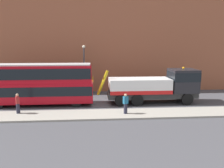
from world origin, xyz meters
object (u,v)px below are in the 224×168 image
recovery_tow_truck (157,86)px  double_decker_bus (36,83)px  street_lamp (84,65)px  pedestrian_onlooker (18,104)px  pedestrian_bystander (126,104)px

recovery_tow_truck → double_decker_bus: double_decker_bus is taller
street_lamp → double_decker_bus: bearing=-134.0°
recovery_tow_truck → pedestrian_onlooker: size_ratio=5.93×
recovery_tow_truck → pedestrian_bystander: (-3.73, -4.05, -0.77)m
pedestrian_onlooker → street_lamp: street_lamp is taller
recovery_tow_truck → street_lamp: 8.98m
pedestrian_bystander → recovery_tow_truck: bearing=-69.0°
pedestrian_bystander → pedestrian_onlooker: bearing=58.9°
pedestrian_onlooker → pedestrian_bystander: size_ratio=1.00×
double_decker_bus → pedestrian_onlooker: size_ratio=6.47×
pedestrian_onlooker → pedestrian_bystander: same height
pedestrian_onlooker → street_lamp: size_ratio=0.29×
street_lamp → recovery_tow_truck: bearing=-31.9°
double_decker_bus → pedestrian_onlooker: 3.60m
pedestrian_onlooker → pedestrian_bystander: 9.08m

